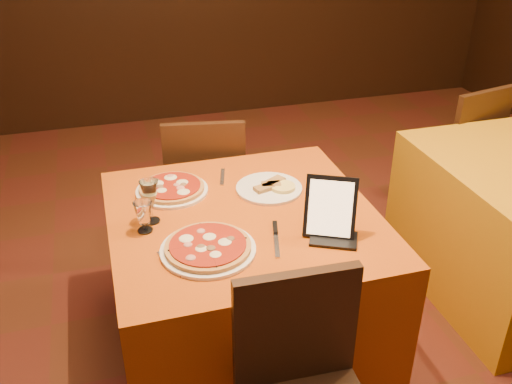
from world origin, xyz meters
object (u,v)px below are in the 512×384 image
object	(u,v)px
main_table	(244,286)
pizza_near	(208,248)
chair_main_far	(206,186)
water_glass	(144,217)
pizza_far	(172,189)
chair_side_far	(451,151)
wine_glass	(150,201)
tablet	(330,207)

from	to	relation	value
main_table	pizza_near	distance (m)	0.49
chair_main_far	water_glass	distance (m)	1.00
main_table	chair_main_far	world-z (taller)	chair_main_far
pizza_near	pizza_far	distance (m)	0.50
chair_side_far	pizza_far	size ratio (longest dim) A/B	2.85
chair_main_far	main_table	bearing A→B (deg)	100.04
wine_glass	water_glass	size ratio (longest dim) A/B	1.46
pizza_far	pizza_near	bearing A→B (deg)	-83.18
main_table	chair_main_far	xyz separation A→B (m)	(0.00, 0.83, 0.08)
chair_side_far	pizza_near	distance (m)	2.10
pizza_near	main_table	bearing A→B (deg)	48.44
pizza_near	wine_glass	size ratio (longest dim) A/B	1.90
pizza_far	wine_glass	bearing A→B (deg)	-117.35
pizza_far	tablet	xyz separation A→B (m)	(0.54, -0.51, 0.10)
chair_side_far	water_glass	size ratio (longest dim) A/B	7.00
water_glass	wine_glass	bearing A→B (deg)	60.40
pizza_near	wine_glass	xyz separation A→B (m)	(-0.17, 0.27, 0.08)
chair_main_far	water_glass	xyz separation A→B (m)	(-0.41, -0.84, 0.36)
pizza_far	chair_main_far	bearing A→B (deg)	65.37
chair_side_far	tablet	bearing A→B (deg)	27.38
wine_glass	water_glass	xyz separation A→B (m)	(-0.04, -0.06, -0.03)
main_table	chair_main_far	size ratio (longest dim) A/B	1.21
main_table	tablet	world-z (taller)	tablet
chair_side_far	wine_glass	bearing A→B (deg)	9.88
chair_side_far	wine_glass	world-z (taller)	wine_glass
main_table	pizza_far	distance (m)	0.54
main_table	pizza_far	world-z (taller)	pizza_far
pizza_near	water_glass	world-z (taller)	water_glass
pizza_far	wine_glass	xyz separation A→B (m)	(-0.12, -0.22, 0.08)
pizza_near	wine_glass	bearing A→B (deg)	122.81
chair_side_far	pizza_far	distance (m)	1.96
chair_side_far	main_table	bearing A→B (deg)	15.81
main_table	water_glass	size ratio (longest dim) A/B	8.46
pizza_near	pizza_far	size ratio (longest dim) A/B	1.13
water_glass	tablet	size ratio (longest dim) A/B	0.53
pizza_far	chair_side_far	bearing A→B (deg)	17.39
wine_glass	tablet	distance (m)	0.71
water_glass	chair_side_far	bearing A→B (deg)	23.40
wine_glass	water_glass	world-z (taller)	wine_glass
chair_main_far	chair_side_far	bearing A→B (deg)	-169.13
pizza_near	tablet	world-z (taller)	tablet
main_table	chair_main_far	bearing A→B (deg)	90.00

